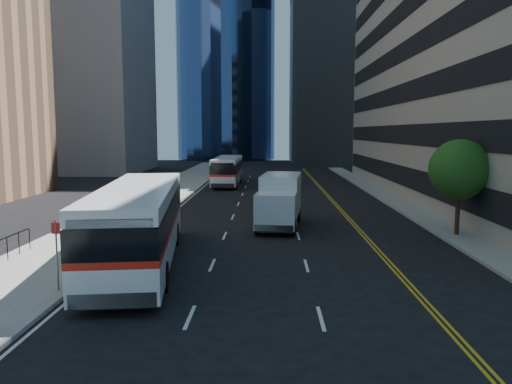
% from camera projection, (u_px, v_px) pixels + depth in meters
% --- Properties ---
extents(ground, '(160.00, 160.00, 0.00)m').
position_uv_depth(ground, '(297.00, 280.00, 19.11)').
color(ground, black).
rests_on(ground, ground).
extents(sidewalk_west, '(5.00, 90.00, 0.15)m').
position_uv_depth(sidewalk_west, '(163.00, 195.00, 44.19)').
color(sidewalk_west, gray).
rests_on(sidewalk_west, ground).
extents(sidewalk_east, '(2.00, 90.00, 0.15)m').
position_uv_depth(sidewalk_east, '(384.00, 195.00, 43.68)').
color(sidewalk_east, gray).
rests_on(sidewalk_east, ground).
extents(midrise_west, '(18.00, 18.00, 35.00)m').
position_uv_depth(midrise_west, '(76.00, 46.00, 69.34)').
color(midrise_west, gray).
rests_on(midrise_west, ground).
extents(street_tree, '(3.20, 3.20, 5.10)m').
position_uv_depth(street_tree, '(460.00, 170.00, 26.38)').
color(street_tree, '#332114').
rests_on(street_tree, sidewalk_east).
extents(bus_front, '(4.51, 13.31, 3.37)m').
position_uv_depth(bus_front, '(139.00, 222.00, 21.16)').
color(bus_front, white).
rests_on(bus_front, ground).
extents(bus_rear, '(2.52, 11.36, 2.93)m').
position_uv_depth(bus_rear, '(228.00, 170.00, 52.85)').
color(bus_rear, silver).
rests_on(bus_rear, ground).
extents(box_truck, '(2.92, 6.61, 3.06)m').
position_uv_depth(box_truck, '(280.00, 200.00, 29.56)').
color(box_truck, silver).
rests_on(box_truck, ground).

